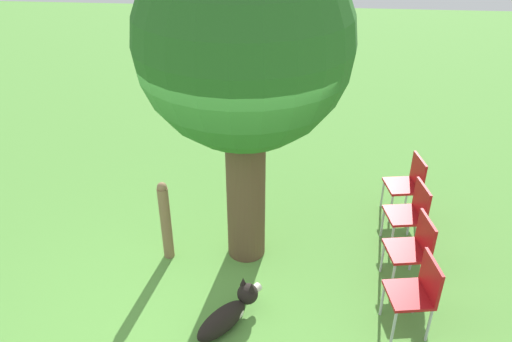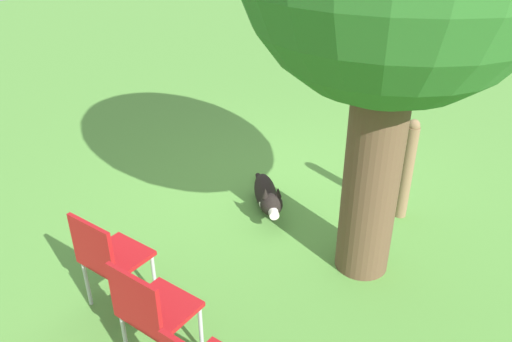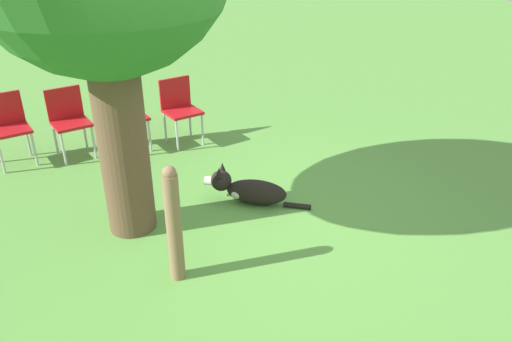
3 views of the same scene
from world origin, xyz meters
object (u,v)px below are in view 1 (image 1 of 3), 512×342
at_px(dog, 229,314).
at_px(red_chair_1, 414,246).
at_px(red_chair_3, 408,182).
at_px(oak_tree, 244,48).
at_px(fence_post, 166,220).
at_px(red_chair_2, 411,211).
at_px(red_chair_0, 417,290).

xyz_separation_m(dog, red_chair_1, (1.98, 0.86, 0.36)).
bearing_deg(dog, red_chair_3, -6.77).
bearing_deg(oak_tree, dog, -92.46).
bearing_deg(dog, red_chair_1, -29.69).
distance_m(fence_post, red_chair_2, 3.01).
relative_size(oak_tree, red_chair_1, 4.32).
relative_size(dog, red_chair_3, 1.12).
bearing_deg(red_chair_2, dog, 27.15).
height_order(red_chair_1, red_chair_3, same).
bearing_deg(fence_post, dog, -49.43).
distance_m(oak_tree, red_chair_2, 2.92).
xyz_separation_m(oak_tree, dog, (-0.05, -1.23, -2.44)).
height_order(oak_tree, red_chair_1, oak_tree).
height_order(dog, fence_post, fence_post).
height_order(fence_post, red_chair_1, fence_post).
bearing_deg(red_chair_1, dog, 13.57).
height_order(dog, red_chair_1, red_chair_1).
distance_m(fence_post, red_chair_3, 3.28).
distance_m(dog, red_chair_0, 1.93).
bearing_deg(red_chair_0, fence_post, -27.55).
relative_size(red_chair_0, red_chair_1, 1.00).
relative_size(red_chair_1, red_chair_3, 1.00).
height_order(red_chair_0, red_chair_3, same).
xyz_separation_m(dog, red_chair_2, (2.07, 1.55, 0.36)).
bearing_deg(oak_tree, red_chair_3, 26.00).
bearing_deg(oak_tree, fence_post, -169.28).
bearing_deg(red_chair_1, red_chair_0, 73.06).
bearing_deg(red_chair_3, fence_post, 11.74).
distance_m(red_chair_0, red_chair_3, 2.11).
height_order(oak_tree, red_chair_2, oak_tree).
relative_size(fence_post, red_chair_0, 1.22).
bearing_deg(dog, oak_tree, 34.48).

